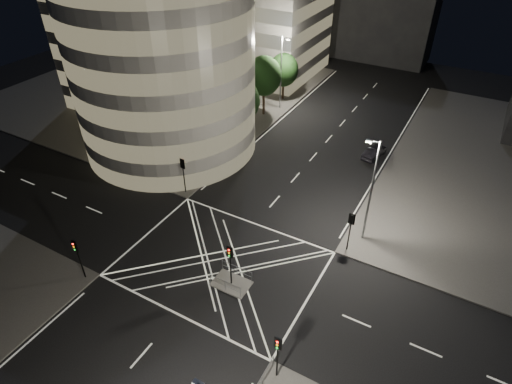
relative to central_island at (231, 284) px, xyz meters
The scene contains 21 objects.
ground 2.50m from the central_island, 143.13° to the left, with size 120.00×120.00×0.00m, color black.
sidewalk_far_left 42.11m from the central_island, 137.41° to the left, with size 42.00×42.00×0.15m, color #4E4C49.
central_island is the anchor object (origin of this frame).
office_tower_curved 32.93m from the central_island, 138.33° to the left, with size 30.00×29.00×27.20m.
building_far_end 60.46m from the central_island, 95.76° to the left, with size 18.00×8.00×18.00m, color black.
tree_a 16.98m from the central_island, 139.97° to the left, with size 3.84×3.84×6.81m.
tree_b 21.22m from the central_island, 127.15° to the left, with size 4.00×4.00×6.91m.
tree_c 26.11m from the central_island, 119.05° to the left, with size 4.75×4.75×7.02m.
tree_d 31.61m from the central_island, 113.68° to the left, with size 4.62×4.62×8.13m.
tree_e 36.96m from the central_island, 109.92° to the left, with size 4.17×4.17×6.75m.
traffic_signal_fl 13.91m from the central_island, 142.46° to the left, with size 0.55×0.22×4.00m.
traffic_signal_nl 12.36m from the central_island, 153.86° to the right, with size 0.55×0.22×4.00m.
traffic_signal_fr 11.10m from the central_island, 50.67° to the left, with size 0.55×0.22×4.00m.
traffic_signal_nr 9.08m from the central_island, 37.93° to the right, with size 0.55×0.22×4.00m.
traffic_signal_island 2.84m from the central_island, ahead, with size 0.55×0.22×4.00m.
street_lamp_left_near 18.52m from the central_island, 130.27° to the left, with size 1.25×0.25×10.00m.
street_lamp_left_far 33.95m from the central_island, 109.95° to the left, with size 1.25×0.25×10.00m.
street_lamp_right_far 13.98m from the central_island, 54.70° to the left, with size 1.25×0.25×10.00m.
railing_island_south 1.10m from the central_island, 90.00° to the right, with size 2.80×0.06×1.10m, color slate.
railing_island_north 1.10m from the central_island, 90.00° to the left, with size 2.80×0.06×1.10m, color slate.
sedan 25.31m from the central_island, 80.38° to the left, with size 1.41×4.04×1.33m, color black.
Camera 1 is at (15.25, -21.05, 26.44)m, focal length 30.00 mm.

